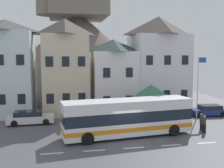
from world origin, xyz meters
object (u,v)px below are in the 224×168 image
hilltop_castle (78,50)px  parked_car_00 (208,110)px  pedestrian_02 (181,117)px  public_bench (137,114)px  townhouse_02 (113,75)px  pedestrian_00 (201,121)px  parked_car_01 (30,117)px  flagpole (198,83)px  townhouse_00 (7,68)px  pedestrian_01 (204,124)px  transit_bus (128,118)px  townhouse_03 (158,63)px  bus_shelter (151,92)px  townhouse_01 (65,67)px  parked_car_02 (157,112)px

hilltop_castle → parked_car_00: size_ratio=8.56×
pedestrian_02 → public_bench: size_ratio=0.99×
townhouse_02 → pedestrian_00: bearing=-58.1°
parked_car_00 → townhouse_02: bearing=-20.8°
parked_car_01 → flagpole: 18.16m
townhouse_00 → flagpole: size_ratio=1.63×
pedestrian_01 → hilltop_castle: bearing=106.8°
transit_bus → pedestrian_02: size_ratio=7.23×
parked_car_00 → pedestrian_00: size_ratio=2.61×
townhouse_00 → pedestrian_01: 22.51m
hilltop_castle → parked_car_01: size_ratio=7.72×
townhouse_00 → townhouse_03: size_ratio=0.93×
townhouse_03 → parked_car_01: size_ratio=2.59×
townhouse_02 → townhouse_03: townhouse_03 is taller
bus_shelter → flagpole: bearing=7.8°
public_bench → townhouse_00: bearing=161.7°
bus_shelter → parked_car_01: (-12.12, 1.90, -2.51)m
townhouse_01 → townhouse_00: bearing=173.2°
townhouse_02 → bus_shelter: 7.34m
townhouse_02 → pedestrian_01: bearing=-61.3°
townhouse_03 → pedestrian_02: size_ratio=7.51×
parked_car_00 → parked_car_02: bearing=4.7°
townhouse_00 → flagpole: (20.90, -6.44, -1.58)m
pedestrian_01 → pedestrian_02: bearing=107.1°
pedestrian_01 → bus_shelter: bearing=128.6°
parked_car_00 → public_bench: parked_car_00 is taller
townhouse_01 → townhouse_03: bearing=2.5°
townhouse_03 → townhouse_01: bearing=-177.5°
pedestrian_00 → pedestrian_01: pedestrian_01 is taller
pedestrian_02 → transit_bus: bearing=-159.3°
transit_bus → parked_car_00: (11.12, 5.79, -0.98)m
townhouse_03 → pedestrian_02: 9.97m
parked_car_01 → pedestrian_02: pedestrian_02 is taller
townhouse_01 → pedestrian_01: bearing=-42.1°
townhouse_03 → pedestrian_00: (0.38, -10.38, -5.10)m
parked_car_00 → parked_car_01: bearing=4.4°
townhouse_01 → transit_bus: size_ratio=0.98×
public_bench → bus_shelter: bearing=-73.4°
townhouse_03 → transit_bus: bearing=-122.0°
pedestrian_02 → flagpole: flagpole is taller
townhouse_00 → parked_car_00: bearing=-13.1°
townhouse_02 → parked_car_02: size_ratio=1.98×
parked_car_02 → pedestrian_02: 3.68m
townhouse_02 → hilltop_castle: 19.74m
parked_car_00 → public_bench: (-8.44, 0.53, -0.15)m
parked_car_02 → flagpole: size_ratio=0.66×
parked_car_02 → pedestrian_01: 6.58m
townhouse_02 → hilltop_castle: bearing=99.1°
parked_car_00 → public_bench: 8.46m
transit_bus → parked_car_02: 7.58m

